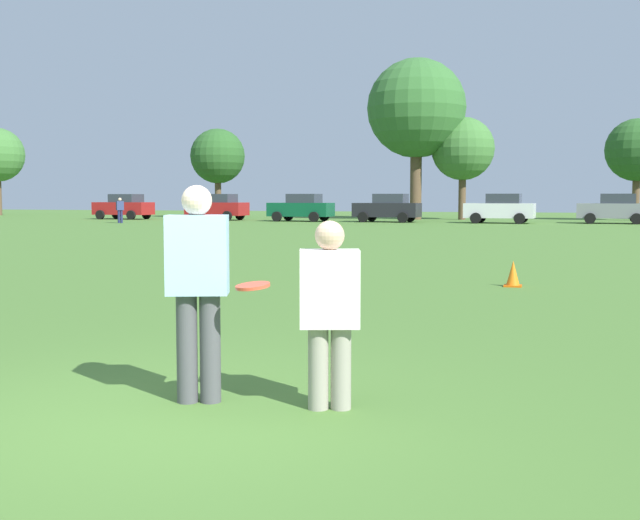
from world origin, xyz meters
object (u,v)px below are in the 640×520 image
at_px(traffic_cone, 513,274).
at_px(parked_car_far_right, 614,208).
at_px(parked_car_near_right, 501,208).
at_px(player_thrower, 198,281).
at_px(parked_car_center, 302,207).
at_px(frisbee, 253,286).
at_px(bystander_sideline_watcher, 120,209).
at_px(parked_car_mid_right, 388,208).
at_px(player_defender, 330,305).
at_px(parked_car_mid_left, 218,207).
at_px(parked_car_near_left, 124,206).

relative_size(traffic_cone, parked_car_far_right, 0.11).
bearing_deg(parked_car_near_right, parked_car_far_right, 11.45).
relative_size(player_thrower, parked_car_center, 0.41).
xyz_separation_m(frisbee, bystander_sideline_watcher, (-23.62, 37.73, -0.08)).
bearing_deg(parked_car_mid_right, player_thrower, -80.28).
xyz_separation_m(player_thrower, traffic_cone, (2.01, 9.10, -0.75)).
distance_m(parked_car_near_right, bystander_sideline_watcher, 23.54).
bearing_deg(player_defender, traffic_cone, 83.99).
xyz_separation_m(parked_car_mid_right, bystander_sideline_watcher, (-15.54, -6.61, -0.04)).
distance_m(player_thrower, traffic_cone, 9.35).
xyz_separation_m(traffic_cone, parked_car_mid_right, (-9.60, 35.15, 0.69)).
distance_m(parked_car_mid_left, parked_car_far_right, 26.08).
distance_m(parked_car_near_right, parked_car_far_right, 6.81).
height_order(parked_car_near_left, parked_car_far_right, same).
xyz_separation_m(traffic_cone, parked_car_mid_left, (-21.89, 36.02, 0.69)).
bearing_deg(player_thrower, parked_car_near_right, 90.60).
bearing_deg(parked_car_near_right, bystander_sideline_watcher, -164.32).
xyz_separation_m(player_thrower, parked_car_near_right, (-0.46, 44.01, -0.06)).
bearing_deg(parked_car_mid_right, parked_car_far_right, 4.59).
xyz_separation_m(player_defender, parked_car_near_left, (-28.37, 45.10, 0.11)).
xyz_separation_m(parked_car_near_right, bystander_sideline_watcher, (-22.66, -6.36, -0.04)).
xyz_separation_m(frisbee, parked_car_mid_right, (-8.08, 44.33, -0.04)).
bearing_deg(bystander_sideline_watcher, player_defender, -57.21).
relative_size(parked_car_mid_left, parked_car_far_right, 1.00).
height_order(player_defender, bystander_sideline_watcher, bystander_sideline_watcher).
relative_size(parked_car_mid_left, bystander_sideline_watcher, 2.74).
height_order(player_defender, parked_car_center, parked_car_center).
height_order(traffic_cone, parked_car_mid_right, parked_car_mid_right).
relative_size(parked_car_mid_right, parked_car_near_right, 1.00).
distance_m(parked_car_mid_left, parked_car_near_right, 19.44).
bearing_deg(parked_car_mid_right, parked_car_mid_left, 175.95).
bearing_deg(player_defender, frisbee, -162.19).
relative_size(player_defender, parked_car_near_left, 0.34).
bearing_deg(player_thrower, frisbee, -9.30).
relative_size(parked_car_mid_right, bystander_sideline_watcher, 2.74).
bearing_deg(parked_car_far_right, parked_car_mid_left, -179.48).
bearing_deg(parked_car_far_right, parked_car_mid_right, -175.41).
xyz_separation_m(frisbee, parked_car_far_right, (5.71, 45.44, -0.04)).
relative_size(player_defender, parked_car_center, 0.34).
bearing_deg(bystander_sideline_watcher, parked_car_center, 33.71).
distance_m(parked_car_center, parked_car_near_right, 12.92).
distance_m(player_defender, parked_car_far_right, 45.55).
bearing_deg(parked_car_far_right, traffic_cone, -96.60).
distance_m(traffic_cone, bystander_sideline_watcher, 38.04).
xyz_separation_m(parked_car_mid_left, bystander_sideline_watcher, (-3.25, -7.48, -0.04)).
bearing_deg(traffic_cone, parked_car_mid_right, 105.27).
relative_size(player_defender, parked_car_mid_left, 0.34).
bearing_deg(player_thrower, parked_car_near_left, 121.13).
bearing_deg(frisbee, parked_car_mid_left, 114.26).
distance_m(parked_car_far_right, bystander_sideline_watcher, 30.33).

